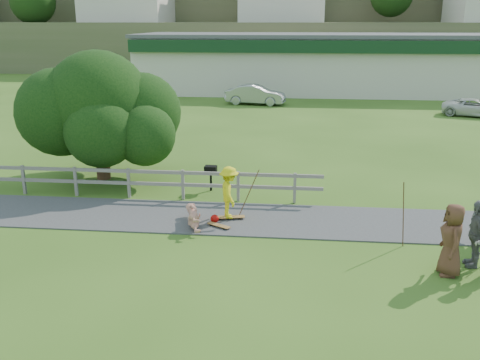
{
  "coord_description": "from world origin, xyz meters",
  "views": [
    {
      "loc": [
        1.95,
        -14.71,
        6.2
      ],
      "look_at": [
        0.2,
        2.0,
        1.18
      ],
      "focal_mm": 40.0,
      "sensor_mm": 36.0,
      "label": 1
    }
  ],
  "objects": [
    {
      "name": "ground",
      "position": [
        0.0,
        0.0,
        0.0
      ],
      "size": [
        260.0,
        260.0,
        0.0
      ],
      "primitive_type": "plane",
      "color": "#345718",
      "rests_on": "ground"
    },
    {
      "name": "path",
      "position": [
        0.0,
        1.5,
        0.02
      ],
      "size": [
        34.0,
        3.0,
        0.04
      ],
      "primitive_type": "cube",
      "color": "#343437",
      "rests_on": "ground"
    },
    {
      "name": "fence",
      "position": [
        -4.62,
        3.3,
        0.72
      ],
      "size": [
        15.05,
        0.1,
        1.1
      ],
      "color": "slate",
      "rests_on": "ground"
    },
    {
      "name": "strip_mall",
      "position": [
        4.0,
        34.94,
        2.58
      ],
      "size": [
        32.5,
        10.75,
        5.1
      ],
      "color": "beige",
      "rests_on": "ground"
    },
    {
      "name": "skater_rider",
      "position": [
        -0.09,
        1.38,
        0.84
      ],
      "size": [
        0.91,
        1.22,
        1.69
      ],
      "primitive_type": "imported",
      "rotation": [
        0.0,
        0.0,
        1.86
      ],
      "color": "yellow",
      "rests_on": "ground"
    },
    {
      "name": "skater_fallen",
      "position": [
        -1.12,
        0.75,
        0.33
      ],
      "size": [
        1.86,
        0.9,
        0.66
      ],
      "primitive_type": "imported",
      "rotation": [
        0.0,
        0.0,
        0.27
      ],
      "color": "tan",
      "rests_on": "ground"
    },
    {
      "name": "spectator_b",
      "position": [
        6.7,
        -1.28,
        0.9
      ],
      "size": [
        0.48,
        1.07,
        1.8
      ],
      "primitive_type": "imported",
      "rotation": [
        0.0,
        0.0,
        4.67
      ],
      "color": "slate",
      "rests_on": "ground"
    },
    {
      "name": "spectator_c",
      "position": [
        5.93,
        -1.86,
        0.94
      ],
      "size": [
        0.61,
        0.93,
        1.89
      ],
      "primitive_type": "imported",
      "rotation": [
        0.0,
        0.0,
        4.7
      ],
      "color": "brown",
      "rests_on": "ground"
    },
    {
      "name": "car_silver",
      "position": [
        -1.16,
        26.33,
        0.75
      ],
      "size": [
        4.73,
        2.19,
        1.5
      ],
      "primitive_type": "imported",
      "rotation": [
        0.0,
        0.0,
        1.44
      ],
      "color": "#9C9DA3",
      "rests_on": "ground"
    },
    {
      "name": "car_white",
      "position": [
        13.97,
        22.57,
        0.59
      ],
      "size": [
        4.64,
        3.28,
        1.17
      ],
      "primitive_type": "imported",
      "rotation": [
        0.0,
        0.0,
        1.22
      ],
      "color": "silver",
      "rests_on": "ground"
    },
    {
      "name": "tree",
      "position": [
        -5.78,
        5.57,
        2.09
      ],
      "size": [
        6.58,
        6.58,
        4.18
      ],
      "primitive_type": null,
      "color": "black",
      "rests_on": "ground"
    },
    {
      "name": "bbq",
      "position": [
        -1.16,
        4.43,
        0.48
      ],
      "size": [
        0.46,
        0.36,
        0.97
      ],
      "primitive_type": null,
      "rotation": [
        0.0,
        0.0,
        -0.05
      ],
      "color": "black",
      "rests_on": "ground"
    },
    {
      "name": "longboard_rider",
      "position": [
        -0.09,
        1.38,
        0.06
      ],
      "size": [
        1.03,
        0.45,
        0.11
      ],
      "primitive_type": null,
      "rotation": [
        0.0,
        0.0,
        0.22
      ],
      "color": "brown",
      "rests_on": "ground"
    },
    {
      "name": "longboard_fallen",
      "position": [
        -0.32,
        0.65,
        0.04
      ],
      "size": [
        0.8,
        0.57,
        0.09
      ],
      "primitive_type": null,
      "rotation": [
        0.0,
        0.0,
        -0.53
      ],
      "color": "brown",
      "rests_on": "ground"
    },
    {
      "name": "helmet",
      "position": [
        -0.52,
        1.1,
        0.13
      ],
      "size": [
        0.27,
        0.27,
        0.27
      ],
      "primitive_type": "sphere",
      "color": "#AF0B07",
      "rests_on": "ground"
    },
    {
      "name": "pole_rider",
      "position": [
        0.51,
        1.78,
        0.87
      ],
      "size": [
        0.03,
        0.03,
        1.74
      ],
      "primitive_type": "cylinder",
      "color": "#533321",
      "rests_on": "ground"
    },
    {
      "name": "pole_spec_left",
      "position": [
        5.06,
        -0.18,
        0.96
      ],
      "size": [
        0.03,
        0.03,
        1.92
      ],
      "primitive_type": "cylinder",
      "color": "#533321",
      "rests_on": "ground"
    }
  ]
}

